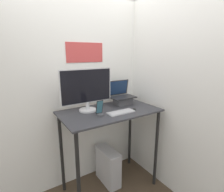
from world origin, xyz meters
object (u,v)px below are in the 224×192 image
at_px(cell_phone, 100,111).
at_px(computer_tower, 108,166).
at_px(mouse, 135,109).
at_px(laptop, 122,98).
at_px(monitor, 87,90).
at_px(keyboard, 121,112).

bearing_deg(cell_phone, computer_tower, 41.82).
relative_size(mouse, cell_phone, 0.30).
xyz_separation_m(laptop, cell_phone, (-0.49, -0.26, -0.03)).
height_order(laptop, monitor, monitor).
bearing_deg(monitor, keyboard, -43.20).
bearing_deg(keyboard, laptop, 52.84).
bearing_deg(laptop, monitor, -177.98).
xyz_separation_m(mouse, cell_phone, (-0.46, 0.05, 0.05)).
height_order(monitor, mouse, monitor).
height_order(monitor, keyboard, monitor).
height_order(keyboard, mouse, mouse).
bearing_deg(mouse, computer_tower, 135.27).
distance_m(laptop, mouse, 0.31).
bearing_deg(cell_phone, laptop, 27.84).
distance_m(monitor, keyboard, 0.48).
bearing_deg(cell_phone, keyboard, -9.61).
height_order(monitor, computer_tower, monitor).
height_order(keyboard, computer_tower, keyboard).
height_order(monitor, cell_phone, monitor).
distance_m(mouse, cell_phone, 0.47).
bearing_deg(computer_tower, cell_phone, -138.18).
relative_size(monitor, keyboard, 1.95).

